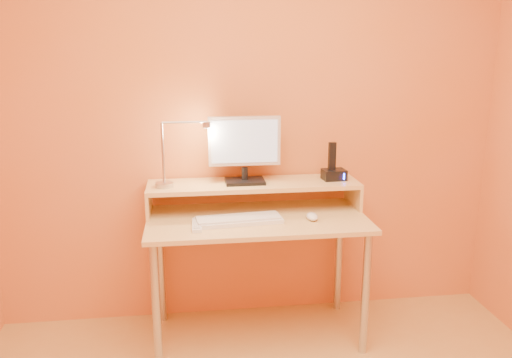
{
  "coord_description": "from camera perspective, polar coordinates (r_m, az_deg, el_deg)",
  "views": [
    {
      "loc": [
        -0.37,
        -1.48,
        1.63
      ],
      "look_at": [
        -0.01,
        1.13,
        0.95
      ],
      "focal_mm": 36.23,
      "sensor_mm": 36.0,
      "label": 1
    }
  ],
  "objects": [
    {
      "name": "lamp_bulb",
      "position": [
        2.82,
        -5.46,
        5.68
      ],
      "size": [
        0.03,
        0.03,
        0.0
      ],
      "primitive_type": "cylinder",
      "color": "#FFEAC6",
      "rests_on": "lamp_head"
    },
    {
      "name": "lamp_arm",
      "position": [
        2.81,
        -7.93,
        6.23
      ],
      "size": [
        0.24,
        0.01,
        0.01
      ],
      "primitive_type": "cylinder",
      "rotation": [
        0.0,
        1.57,
        0.0
      ],
      "color": "#B7B7BC",
      "rests_on": "lamp_post"
    },
    {
      "name": "keyboard",
      "position": [
        2.75,
        -1.96,
        -4.61
      ],
      "size": [
        0.48,
        0.19,
        0.02
      ],
      "primitive_type": "cube",
      "rotation": [
        0.0,
        0.0,
        0.09
      ],
      "color": "white",
      "rests_on": "desk_lower"
    },
    {
      "name": "phone_led",
      "position": [
        2.99,
        9.7,
        0.28
      ],
      "size": [
        0.01,
        0.0,
        0.04
      ],
      "primitive_type": "cube",
      "color": "#3656FF",
      "rests_on": "phone_dock"
    },
    {
      "name": "monitor_screen",
      "position": [
        2.87,
        -1.25,
        4.15
      ],
      "size": [
        0.37,
        0.01,
        0.24
      ],
      "primitive_type": "cube",
      "rotation": [
        0.0,
        0.0,
        -0.01
      ],
      "color": "#ABBAD1",
      "rests_on": "monitor_panel"
    },
    {
      "name": "wall_back",
      "position": [
        3.03,
        -0.69,
        7.23
      ],
      "size": [
        3.0,
        0.04,
        2.5
      ],
      "primitive_type": "cube",
      "color": "#D67A49",
      "rests_on": "floor"
    },
    {
      "name": "monitor_back",
      "position": [
        2.91,
        -1.34,
        4.3
      ],
      "size": [
        0.36,
        0.02,
        0.23
      ],
      "primitive_type": "cube",
      "rotation": [
        0.0,
        0.0,
        -0.01
      ],
      "color": "black",
      "rests_on": "monitor_panel"
    },
    {
      "name": "desk_lower",
      "position": [
        2.84,
        0.13,
        -4.5
      ],
      "size": [
        1.2,
        0.6,
        0.02
      ],
      "primitive_type": "cube",
      "color": "#E8C26D",
      "rests_on": "floor"
    },
    {
      "name": "shelf_riser_right",
      "position": [
        3.09,
        10.68,
        -1.65
      ],
      "size": [
        0.02,
        0.3,
        0.14
      ],
      "primitive_type": "cube",
      "color": "#E8C26D",
      "rests_on": "desk_lower"
    },
    {
      "name": "lamp_head",
      "position": [
        2.82,
        -5.47,
        6.0
      ],
      "size": [
        0.04,
        0.04,
        0.03
      ],
      "primitive_type": "cylinder",
      "color": "#B7B7BC",
      "rests_on": "lamp_arm"
    },
    {
      "name": "desk_leg_br",
      "position": [
        3.31,
        9.11,
        -8.55
      ],
      "size": [
        0.04,
        0.04,
        0.69
      ],
      "primitive_type": "cylinder",
      "color": "#B7B7BC",
      "rests_on": "floor"
    },
    {
      "name": "remote_control",
      "position": [
        2.7,
        -6.55,
        -5.11
      ],
      "size": [
        0.05,
        0.18,
        0.02
      ],
      "primitive_type": "cube",
      "rotation": [
        0.0,
        0.0,
        -0.02
      ],
      "color": "white",
      "rests_on": "desk_lower"
    },
    {
      "name": "desk_leg_fl",
      "position": [
        2.74,
        -10.95,
        -13.76
      ],
      "size": [
        0.04,
        0.04,
        0.69
      ],
      "primitive_type": "cylinder",
      "color": "#B7B7BC",
      "rests_on": "floor"
    },
    {
      "name": "shelf_riser_left",
      "position": [
        2.95,
        -11.75,
        -2.49
      ],
      "size": [
        0.02,
        0.3,
        0.14
      ],
      "primitive_type": "cube",
      "color": "#E8C26D",
      "rests_on": "desk_lower"
    },
    {
      "name": "mouse",
      "position": [
        2.81,
        6.22,
        -4.13
      ],
      "size": [
        0.07,
        0.11,
        0.04
      ],
      "primitive_type": "ellipsoid",
      "rotation": [
        0.0,
        0.0,
        -0.06
      ],
      "color": "white",
      "rests_on": "desk_lower"
    },
    {
      "name": "phone_handset",
      "position": [
        2.99,
        8.4,
        2.52
      ],
      "size": [
        0.04,
        0.03,
        0.16
      ],
      "primitive_type": "cube",
      "rotation": [
        0.0,
        0.0,
        0.07
      ],
      "color": "black",
      "rests_on": "phone_dock"
    },
    {
      "name": "desk_leg_fr",
      "position": [
        2.88,
        12.0,
        -12.32
      ],
      "size": [
        0.04,
        0.04,
        0.69
      ],
      "primitive_type": "cylinder",
      "color": "#B7B7BC",
      "rests_on": "floor"
    },
    {
      "name": "phone_dock",
      "position": [
        3.02,
        8.6,
        0.48
      ],
      "size": [
        0.14,
        0.11,
        0.06
      ],
      "primitive_type": "cube",
      "rotation": [
        0.0,
        0.0,
        0.07
      ],
      "color": "black",
      "rests_on": "desk_shelf"
    },
    {
      "name": "monitor_foot",
      "position": [
        2.93,
        -1.24,
        -0.23
      ],
      "size": [
        0.22,
        0.16,
        0.02
      ],
      "primitive_type": "cube",
      "color": "black",
      "rests_on": "desk_shelf"
    },
    {
      "name": "monitor_panel",
      "position": [
        2.89,
        -1.29,
        4.22
      ],
      "size": [
        0.4,
        0.04,
        0.27
      ],
      "primitive_type": "cube",
      "rotation": [
        0.0,
        0.0,
        -0.01
      ],
      "color": "silver",
      "rests_on": "monitor_neck"
    },
    {
      "name": "desk_leg_bl",
      "position": [
        3.19,
        -10.48,
        -9.54
      ],
      "size": [
        0.04,
        0.04,
        0.69
      ],
      "primitive_type": "cylinder",
      "color": "#B7B7BC",
      "rests_on": "floor"
    },
    {
      "name": "lamp_post",
      "position": [
        2.84,
        -10.24,
        2.85
      ],
      "size": [
        0.01,
        0.01,
        0.33
      ],
      "primitive_type": "cylinder",
      "color": "#B7B7BC",
      "rests_on": "lamp_base"
    },
    {
      "name": "monitor_neck",
      "position": [
        2.92,
        -1.25,
        0.6
      ],
      "size": [
        0.04,
        0.04,
        0.07
      ],
      "primitive_type": "cylinder",
      "color": "black",
      "rests_on": "monitor_foot"
    },
    {
      "name": "desk_shelf",
      "position": [
        2.94,
        -0.26,
        -0.61
      ],
      "size": [
        1.2,
        0.3,
        0.02
      ],
      "primitive_type": "cube",
      "color": "#E8C26D",
      "rests_on": "desk_lower"
    },
    {
      "name": "lamp_base",
      "position": [
        2.88,
        -10.08,
        -0.61
      ],
      "size": [
        0.1,
        0.1,
        0.02
      ],
      "primitive_type": "cylinder",
      "color": "#B7B7BC",
      "rests_on": "desk_shelf"
    }
  ]
}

